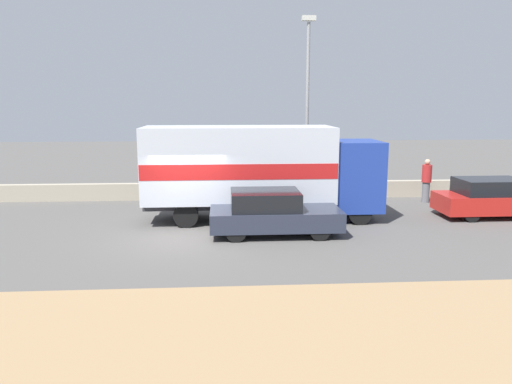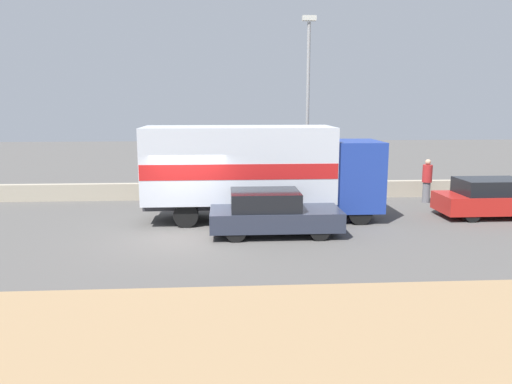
# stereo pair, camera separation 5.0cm
# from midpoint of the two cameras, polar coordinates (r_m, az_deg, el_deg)

# --- Properties ---
(ground_plane) EXTENTS (80.00, 80.00, 0.00)m
(ground_plane) POSITION_cam_midpoint_polar(r_m,az_deg,el_deg) (16.12, -7.79, -4.99)
(ground_plane) COLOR #514F4C
(dirt_shoulder_foreground) EXTENTS (60.00, 4.50, 0.04)m
(dirt_shoulder_foreground) POSITION_cam_midpoint_polar(r_m,az_deg,el_deg) (9.66, -10.71, -15.60)
(dirt_shoulder_foreground) COLOR #937551
(dirt_shoulder_foreground) RESTS_ON ground_plane
(stone_wall_backdrop) EXTENTS (60.00, 0.35, 0.73)m
(stone_wall_backdrop) POSITION_cam_midpoint_polar(r_m,az_deg,el_deg) (22.07, -6.71, 0.12)
(stone_wall_backdrop) COLOR #A39984
(stone_wall_backdrop) RESTS_ON ground_plane
(street_lamp) EXTENTS (0.56, 0.28, 7.67)m
(street_lamp) POSITION_cam_midpoint_polar(r_m,az_deg,el_deg) (21.30, 6.01, 10.68)
(street_lamp) COLOR gray
(street_lamp) RESTS_ON ground_plane
(box_truck) EXTENTS (8.40, 2.41, 3.37)m
(box_truck) POSITION_cam_midpoint_polar(r_m,az_deg,el_deg) (17.78, 0.15, 2.76)
(box_truck) COLOR navy
(box_truck) RESTS_ON ground_plane
(car_hatchback) EXTENTS (4.17, 1.87, 1.43)m
(car_hatchback) POSITION_cam_midpoint_polar(r_m,az_deg,el_deg) (16.00, 1.95, -2.39)
(car_hatchback) COLOR #282D3D
(car_hatchback) RESTS_ON ground_plane
(car_sedan_second) EXTENTS (4.47, 1.75, 1.43)m
(car_sedan_second) POSITION_cam_midpoint_polar(r_m,az_deg,el_deg) (20.49, 25.86, -0.65)
(car_sedan_second) COLOR #B21E19
(car_sedan_second) RESTS_ON ground_plane
(pedestrian) EXTENTS (0.40, 0.40, 1.85)m
(pedestrian) POSITION_cam_midpoint_polar(r_m,az_deg,el_deg) (22.28, 19.01, 1.28)
(pedestrian) COLOR slate
(pedestrian) RESTS_ON ground_plane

